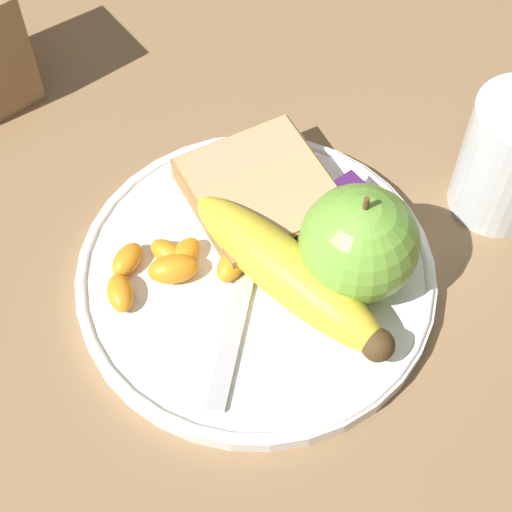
% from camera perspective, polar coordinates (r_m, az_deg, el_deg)
% --- Properties ---
extents(ground_plane, '(3.00, 3.00, 0.00)m').
position_cam_1_polar(ground_plane, '(0.58, 0.00, -1.71)').
color(ground_plane, olive).
extents(plate, '(0.24, 0.24, 0.01)m').
position_cam_1_polar(plate, '(0.57, 0.00, -1.30)').
color(plate, white).
rests_on(plate, ground_plane).
extents(juice_glass, '(0.07, 0.07, 0.09)m').
position_cam_1_polar(juice_glass, '(0.60, 16.48, 6.10)').
color(juice_glass, silver).
rests_on(juice_glass, ground_plane).
extents(apple, '(0.08, 0.08, 0.09)m').
position_cam_1_polar(apple, '(0.54, 6.88, 0.82)').
color(apple, '#72B23D').
rests_on(apple, plate).
extents(banana, '(0.17, 0.06, 0.04)m').
position_cam_1_polar(banana, '(0.54, 2.33, -1.22)').
color(banana, yellow).
rests_on(banana, plate).
extents(bread_slice, '(0.11, 0.11, 0.02)m').
position_cam_1_polar(bread_slice, '(0.59, 0.33, 4.27)').
color(bread_slice, olive).
rests_on(bread_slice, plate).
extents(fork, '(0.13, 0.14, 0.00)m').
position_cam_1_polar(fork, '(0.57, -0.51, -0.76)').
color(fork, '#B2B2B7').
rests_on(fork, plate).
extents(jam_packet, '(0.04, 0.03, 0.02)m').
position_cam_1_polar(jam_packet, '(0.59, 6.37, 3.13)').
color(jam_packet, silver).
rests_on(jam_packet, plate).
extents(orange_segment_0, '(0.02, 0.03, 0.01)m').
position_cam_1_polar(orange_segment_0, '(0.57, -4.76, 0.16)').
color(orange_segment_0, orange).
rests_on(orange_segment_0, plate).
extents(orange_segment_1, '(0.03, 0.04, 0.02)m').
position_cam_1_polar(orange_segment_1, '(0.56, -5.53, -0.87)').
color(orange_segment_1, orange).
rests_on(orange_segment_1, plate).
extents(orange_segment_2, '(0.03, 0.03, 0.02)m').
position_cam_1_polar(orange_segment_2, '(0.57, -8.58, -0.23)').
color(orange_segment_2, orange).
rests_on(orange_segment_2, plate).
extents(orange_segment_3, '(0.03, 0.02, 0.01)m').
position_cam_1_polar(orange_segment_3, '(0.57, -5.95, 0.25)').
color(orange_segment_3, orange).
rests_on(orange_segment_3, plate).
extents(orange_segment_4, '(0.03, 0.03, 0.02)m').
position_cam_1_polar(orange_segment_4, '(0.56, -9.03, -2.44)').
color(orange_segment_4, orange).
rests_on(orange_segment_4, plate).
extents(orange_segment_5, '(0.03, 0.03, 0.02)m').
position_cam_1_polar(orange_segment_5, '(0.56, -1.65, -0.57)').
color(orange_segment_5, orange).
rests_on(orange_segment_5, plate).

